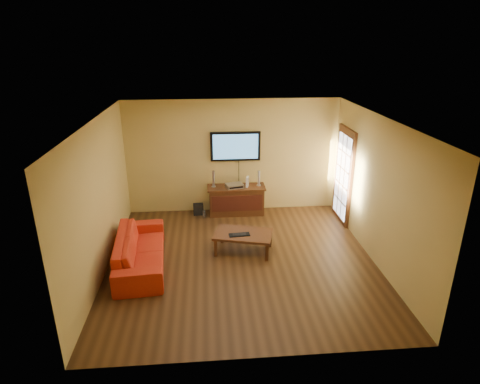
{
  "coord_description": "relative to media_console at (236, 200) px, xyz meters",
  "views": [
    {
      "loc": [
        -0.6,
        -6.64,
        3.98
      ],
      "look_at": [
        0.03,
        0.8,
        1.1
      ],
      "focal_mm": 30.0,
      "sensor_mm": 36.0,
      "label": 1
    }
  ],
  "objects": [
    {
      "name": "ground_plane",
      "position": [
        -0.07,
        -2.23,
        -0.35
      ],
      "size": [
        5.0,
        5.0,
        0.0
      ],
      "primitive_type": "plane",
      "color": "#36200F",
      "rests_on": "ground"
    },
    {
      "name": "sofa",
      "position": [
        -1.95,
        -2.21,
        0.07
      ],
      "size": [
        0.8,
        2.17,
        0.83
      ],
      "primitive_type": "imported",
      "rotation": [
        0.0,
        0.0,
        1.66
      ],
      "color": "red",
      "rests_on": "ground"
    },
    {
      "name": "television",
      "position": [
        0.0,
        0.22,
        1.26
      ],
      "size": [
        1.17,
        0.08,
        0.69
      ],
      "color": "black",
      "rests_on": "ground"
    },
    {
      "name": "keyboard",
      "position": [
        -0.09,
        -1.94,
        0.06
      ],
      "size": [
        0.42,
        0.18,
        0.02
      ],
      "color": "black",
      "rests_on": "coffee_table"
    },
    {
      "name": "game_console",
      "position": [
        0.26,
        -0.02,
        0.46
      ],
      "size": [
        0.09,
        0.18,
        0.24
      ],
      "primitive_type": "cube",
      "rotation": [
        0.0,
        0.0,
        -0.24
      ],
      "color": "white",
      "rests_on": "media_console"
    },
    {
      "name": "coffee_table",
      "position": [
        -0.0,
        -1.87,
        0.01
      ],
      "size": [
        1.25,
        0.94,
        0.4
      ],
      "color": "#3D1E0E",
      "rests_on": "ground"
    },
    {
      "name": "subwoofer",
      "position": [
        -0.92,
        0.04,
        -0.23
      ],
      "size": [
        0.25,
        0.25,
        0.24
      ],
      "primitive_type": "cube",
      "rotation": [
        0.0,
        0.0,
        0.06
      ],
      "color": "black",
      "rests_on": "ground"
    },
    {
      "name": "bottle",
      "position": [
        -0.78,
        -0.21,
        -0.25
      ],
      "size": [
        0.07,
        0.07,
        0.21
      ],
      "color": "white",
      "rests_on": "ground"
    },
    {
      "name": "speaker_left",
      "position": [
        -0.54,
        0.04,
        0.52
      ],
      "size": [
        0.11,
        0.11,
        0.39
      ],
      "color": "silver",
      "rests_on": "media_console"
    },
    {
      "name": "room_walls",
      "position": [
        -0.07,
        -1.61,
        1.34
      ],
      "size": [
        5.0,
        5.0,
        5.0
      ],
      "color": "tan",
      "rests_on": "ground"
    },
    {
      "name": "media_console",
      "position": [
        0.0,
        0.0,
        0.0
      ],
      "size": [
        1.37,
        0.52,
        0.68
      ],
      "color": "#3D1E0E",
      "rests_on": "ground"
    },
    {
      "name": "av_receiver",
      "position": [
        -0.05,
        -0.04,
        0.38
      ],
      "size": [
        0.45,
        0.37,
        0.09
      ],
      "primitive_type": "cube",
      "rotation": [
        0.0,
        0.0,
        0.24
      ],
      "color": "silver",
      "rests_on": "media_console"
    },
    {
      "name": "french_door",
      "position": [
        2.39,
        -0.53,
        0.7
      ],
      "size": [
        0.07,
        1.02,
        2.22
      ],
      "color": "#3D1E0E",
      "rests_on": "ground"
    },
    {
      "name": "speaker_right",
      "position": [
        0.54,
        0.04,
        0.51
      ],
      "size": [
        0.1,
        0.1,
        0.37
      ],
      "color": "silver",
      "rests_on": "media_console"
    }
  ]
}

